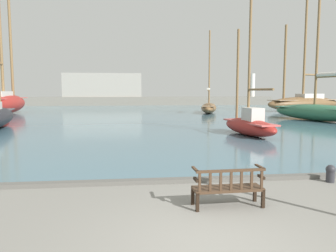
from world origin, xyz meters
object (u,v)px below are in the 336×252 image
park_bench (228,187)px  sailboat_mid_starboard (249,124)px  mooring_bollard (330,173)px  sailboat_outer_port (3,101)px  sailboat_far_port (209,107)px  sailboat_nearest_starboard (305,102)px  sailboat_far_starboard (317,111)px

park_bench → sailboat_mid_starboard: (4.73, 11.34, 0.29)m
sailboat_mid_starboard → mooring_bollard: bearing=-96.8°
sailboat_outer_port → sailboat_mid_starboard: (21.06, -20.07, -0.84)m
sailboat_far_port → sailboat_nearest_starboard: (13.27, 2.20, 0.46)m
sailboat_far_starboard → park_bench: bearing=-125.3°
sailboat_nearest_starboard → sailboat_outer_port: bearing=-177.1°
sailboat_mid_starboard → mooring_bollard: sailboat_mid_starboard is taller
sailboat_far_starboard → sailboat_nearest_starboard: size_ratio=0.84×
park_bench → sailboat_far_port: bearing=77.1°
sailboat_nearest_starboard → mooring_bollard: 35.82m
park_bench → mooring_bollard: (3.58, 1.65, -0.19)m
sailboat_outer_port → mooring_bollard: size_ratio=32.22×
mooring_bollard → sailboat_nearest_starboard: bearing=62.0°
park_bench → sailboat_nearest_starboard: bearing=58.5°
sailboat_far_port → sailboat_mid_starboard: bearing=-96.9°
sailboat_outer_port → sailboat_far_starboard: size_ratio=1.36×
sailboat_nearest_starboard → park_bench: bearing=-121.5°
sailboat_far_starboard → sailboat_mid_starboard: size_ratio=1.55×
sailboat_far_port → mooring_bollard: 29.63m
sailboat_mid_starboard → sailboat_nearest_starboard: (15.66, 21.92, 0.50)m
park_bench → sailboat_far_starboard: size_ratio=0.13×
park_bench → sailboat_far_starboard: bearing=54.7°
sailboat_nearest_starboard → mooring_bollard: (-16.82, -31.61, -0.98)m
park_bench → mooring_bollard: 3.94m
sailboat_far_starboard → mooring_bollard: size_ratio=23.63×
park_bench → sailboat_far_port: 31.87m
sailboat_outer_port → sailboat_mid_starboard: size_ratio=2.11×
sailboat_mid_starboard → mooring_bollard: (-1.16, -9.69, -0.48)m
sailboat_outer_port → sailboat_far_port: bearing=-0.9°
sailboat_outer_port → sailboat_far_port: sailboat_outer_port is taller
park_bench → mooring_bollard: bearing=24.8°
park_bench → sailboat_mid_starboard: bearing=67.3°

